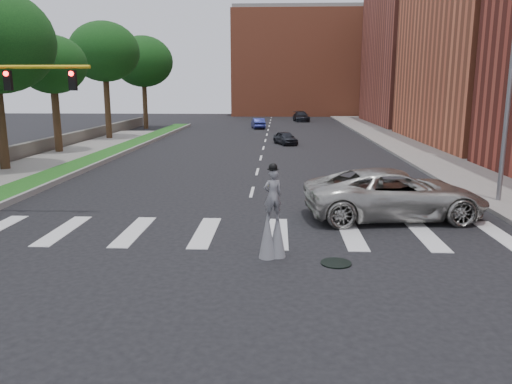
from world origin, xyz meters
The scene contains 17 objects.
ground_plane centered at (0.00, 0.00, 0.00)m, with size 160.00×160.00×0.00m, color black.
grass_median centered at (-11.50, 20.00, 0.12)m, with size 2.00×60.00×0.25m, color #195217.
median_curb centered at (-10.45, 20.00, 0.14)m, with size 0.20×60.00×0.28m, color gray.
sidewalk_right centered at (12.50, 25.00, 0.09)m, with size 5.00×90.00×0.18m, color gray.
stone_wall centered at (-17.00, 22.00, 0.55)m, with size 0.50×56.00×1.10m, color #58534B.
manhole centered at (3.00, -2.00, 0.02)m, with size 0.90×0.90×0.04m, color black.
building_far centered at (22.00, 54.00, 10.00)m, with size 16.00×22.00×20.00m, color #994738.
building_backdrop centered at (6.00, 78.00, 9.00)m, with size 26.00×14.00×18.00m, color #C7603E.
streetlight centered at (10.90, 6.00, 4.90)m, with size 2.05×0.20×9.00m.
stilt_performer centered at (1.13, -1.50, 1.10)m, with size 0.82×0.64×2.89m.
suv_crossing centered at (5.84, 3.33, 0.97)m, with size 3.22×6.98×1.94m, color #ACAAA2.
car_near centered at (1.88, 28.71, 0.58)m, with size 1.38×3.42×1.16m, color black.
car_mid centered at (-1.28, 46.01, 0.64)m, with size 1.36×3.89×1.28m, color navy.
car_far centered at (4.57, 59.20, 0.73)m, with size 2.04×5.01×1.45m, color black.
tree_3 centered at (-15.64, 21.63, 6.63)m, with size 5.08×5.08×8.85m.
tree_4 centered at (-15.22, 31.99, 8.26)m, with size 6.56×6.56×11.10m.
tree_5 centered at (-15.08, 45.15, 8.00)m, with size 7.10×7.10×11.05m.
Camera 1 is at (1.29, -15.91, 5.07)m, focal length 35.00 mm.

